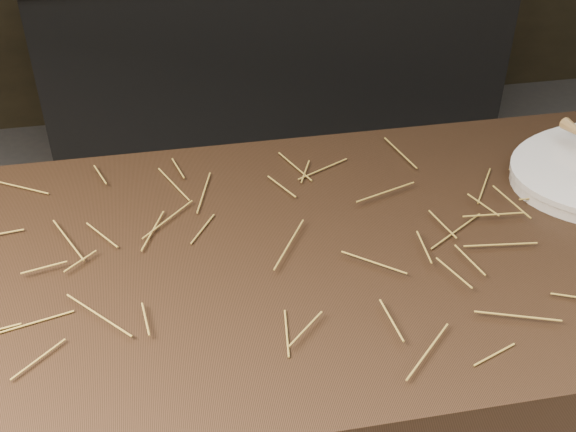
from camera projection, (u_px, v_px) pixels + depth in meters
main_counter at (283, 430)px, 1.41m from camera, size 2.40×0.70×0.90m
back_counter at (273, 50)px, 2.96m from camera, size 1.82×0.62×0.84m
straw_bedding at (282, 248)px, 1.14m from camera, size 1.40×0.60×0.02m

